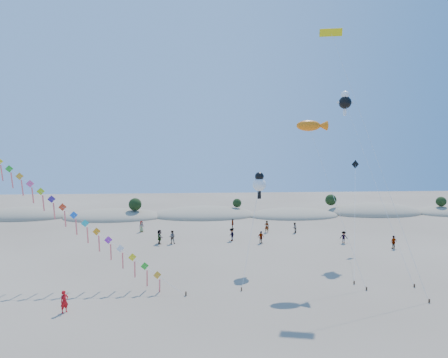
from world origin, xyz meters
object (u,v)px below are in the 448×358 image
(kite_train, at_px, (42,193))
(parafoil_kite, at_px, (333,38))
(fish_kite, at_px, (312,126))
(flyer_foreground, at_px, (64,302))

(kite_train, bearing_deg, parafoil_kite, 4.32)
(fish_kite, relative_size, parafoil_kite, 0.62)
(parafoil_kite, height_order, flyer_foreground, parafoil_kite)
(parafoil_kite, bearing_deg, flyer_foreground, -157.79)
(parafoil_kite, xyz_separation_m, flyer_foreground, (-23.40, -9.55, -22.34))
(flyer_foreground, bearing_deg, parafoil_kite, -24.05)
(fish_kite, distance_m, flyer_foreground, 26.66)
(kite_train, height_order, flyer_foreground, kite_train)
(parafoil_kite, distance_m, flyer_foreground, 33.73)
(kite_train, xyz_separation_m, fish_kite, (25.58, 1.26, 6.30))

